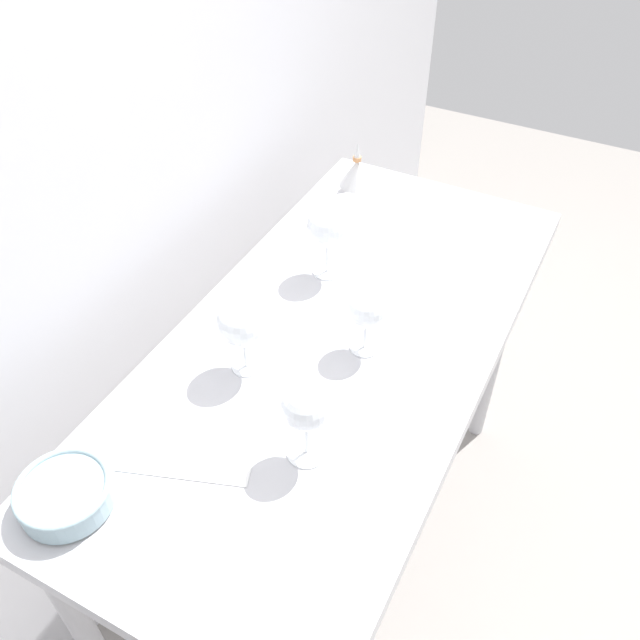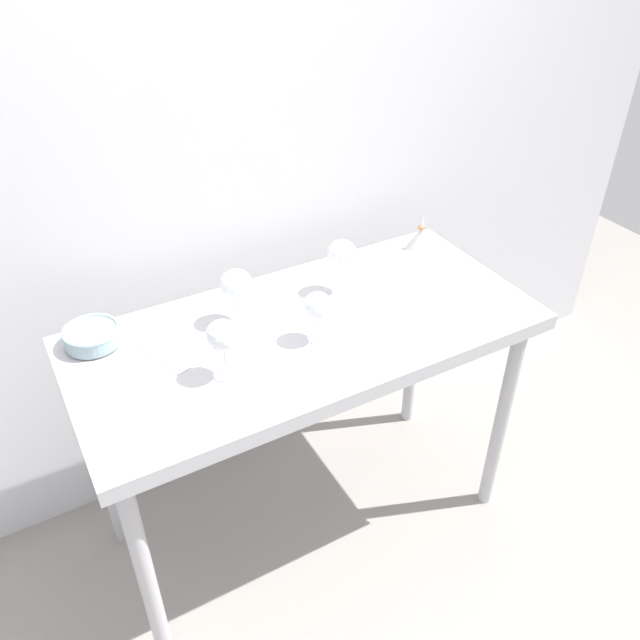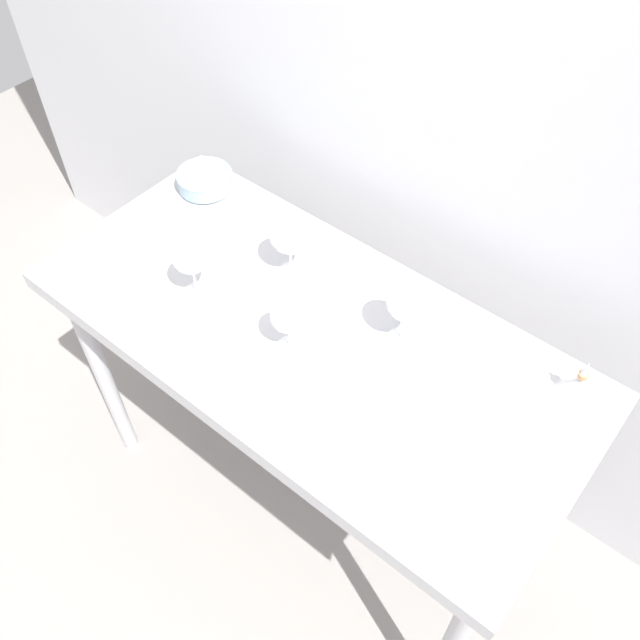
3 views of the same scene
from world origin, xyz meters
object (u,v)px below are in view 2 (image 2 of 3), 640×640
object	(u,v)px
wine_glass_near_left	(222,337)
decanter_funnel	(420,238)
wine_glass_far_right	(342,256)
wine_glass_near_center	(319,307)
tasting_bowl	(92,336)
tasting_sheet_upper	(172,345)
wine_glass_far_left	(237,287)

from	to	relation	value
wine_glass_near_left	decanter_funnel	size ratio (longest dim) A/B	1.37
wine_glass_near_left	wine_glass_far_right	world-z (taller)	wine_glass_far_right
wine_glass_near_center	decanter_funnel	distance (m)	0.65
wine_glass_far_right	decanter_funnel	distance (m)	0.42
wine_glass_near_center	tasting_bowl	distance (m)	0.65
wine_glass_far_right	tasting_sheet_upper	size ratio (longest dim) A/B	0.75
tasting_sheet_upper	wine_glass_near_center	bearing A→B (deg)	-43.94
tasting_sheet_upper	wine_glass_far_left	bearing A→B (deg)	-15.00
wine_glass_far_right	tasting_sheet_upper	bearing A→B (deg)	-178.95
tasting_bowl	decanter_funnel	xyz separation A→B (m)	(1.16, 0.00, 0.01)
wine_glass_far_right	decanter_funnel	xyz separation A→B (m)	(0.39, 0.11, -0.09)
wine_glass_far_left	decanter_funnel	bearing A→B (deg)	7.74
wine_glass_near_center	tasting_sheet_upper	xyz separation A→B (m)	(-0.38, 0.18, -0.11)
wine_glass_far_left	tasting_bowl	bearing A→B (deg)	166.67
tasting_sheet_upper	decanter_funnel	size ratio (longest dim) A/B	1.90
tasting_sheet_upper	wine_glass_far_right	bearing A→B (deg)	-18.21
wine_glass_near_left	wine_glass_near_center	size ratio (longest dim) A/B	1.12
tasting_sheet_upper	tasting_bowl	xyz separation A→B (m)	(-0.20, 0.11, 0.03)
decanter_funnel	wine_glass_near_left	bearing A→B (deg)	-160.33
tasting_sheet_upper	decanter_funnel	xyz separation A→B (m)	(0.96, 0.12, 0.04)
wine_glass_far_left	tasting_sheet_upper	size ratio (longest dim) A/B	0.73
wine_glass_far_left	tasting_sheet_upper	distance (m)	0.25
wine_glass_near_left	tasting_bowl	size ratio (longest dim) A/B	1.08
wine_glass_near_left	tasting_sheet_upper	xyz separation A→B (m)	(-0.09, 0.20, -0.12)
wine_glass_near_center	wine_glass_near_left	bearing A→B (deg)	-176.26
decanter_funnel	tasting_bowl	bearing A→B (deg)	-179.82
wine_glass_near_left	tasting_bowl	bearing A→B (deg)	132.31
wine_glass_near_left	decanter_funnel	distance (m)	0.94
wine_glass_near_center	wine_glass_far_left	distance (m)	0.25
wine_glass_far_left	tasting_bowl	distance (m)	0.43
wine_glass_far_left	tasting_sheet_upper	xyz separation A→B (m)	(-0.22, -0.02, -0.12)
wine_glass_near_left	wine_glass_far_right	size ratio (longest dim) A/B	0.97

